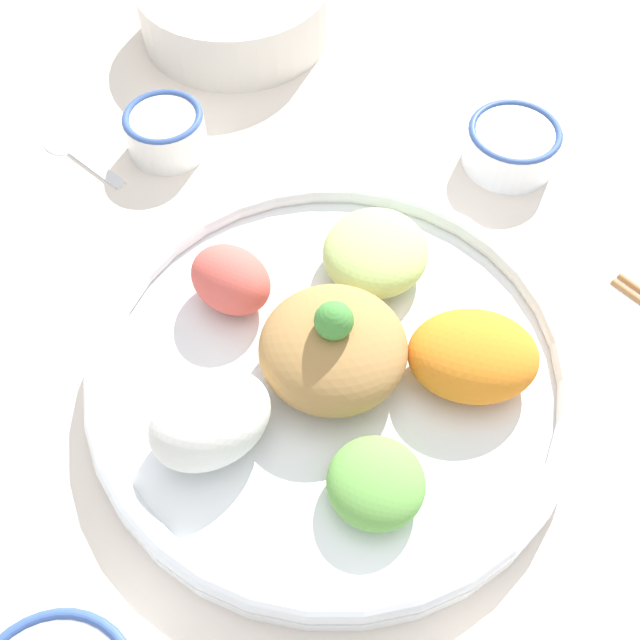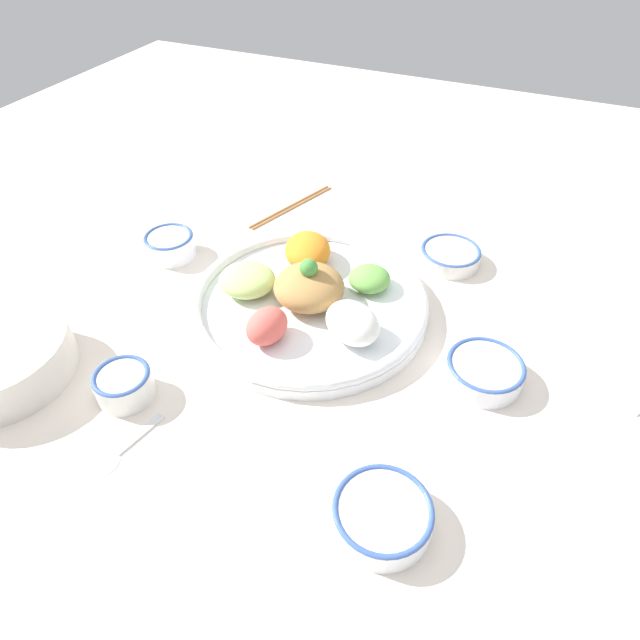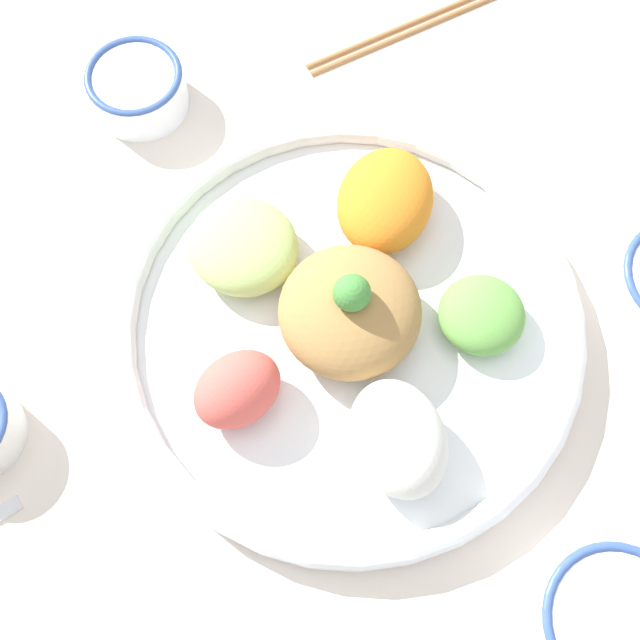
# 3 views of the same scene
# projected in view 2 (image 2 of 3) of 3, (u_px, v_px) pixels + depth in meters

# --- Properties ---
(ground_plane) EXTENTS (2.40, 2.40, 0.00)m
(ground_plane) POSITION_uv_depth(u_px,v_px,m) (304.00, 299.00, 0.94)
(ground_plane) COLOR silver
(salad_platter) EXTENTS (0.40, 0.40, 0.11)m
(salad_platter) POSITION_uv_depth(u_px,v_px,m) (309.00, 298.00, 0.90)
(salad_platter) COLOR white
(salad_platter) RESTS_ON ground_plane
(sauce_bowl_red) EXTENTS (0.11, 0.11, 0.04)m
(sauce_bowl_red) POSITION_uv_depth(u_px,v_px,m) (484.00, 370.00, 0.79)
(sauce_bowl_red) COLOR white
(sauce_bowl_red) RESTS_ON ground_plane
(rice_bowl_blue) EXTENTS (0.12, 0.12, 0.04)m
(rice_bowl_blue) POSITION_uv_depth(u_px,v_px,m) (382.00, 515.00, 0.62)
(rice_bowl_blue) COLOR white
(rice_bowl_blue) RESTS_ON ground_plane
(sauce_bowl_dark) EXTENTS (0.11, 0.11, 0.03)m
(sauce_bowl_dark) POSITION_uv_depth(u_px,v_px,m) (450.00, 255.00, 1.01)
(sauce_bowl_dark) COLOR white
(sauce_bowl_dark) RESTS_ON ground_plane
(rice_bowl_plain) EXTENTS (0.08, 0.08, 0.05)m
(rice_bowl_plain) POSITION_uv_depth(u_px,v_px,m) (124.00, 384.00, 0.76)
(rice_bowl_plain) COLOR white
(rice_bowl_plain) RESTS_ON ground_plane
(sauce_bowl_far) EXTENTS (0.09, 0.09, 0.04)m
(sauce_bowl_far) POSITION_uv_depth(u_px,v_px,m) (170.00, 244.00, 1.02)
(sauce_bowl_far) COLOR white
(sauce_bowl_far) RESTS_ON ground_plane
(chopsticks_pair_near) EXTENTS (0.10, 0.23, 0.01)m
(chopsticks_pair_near) POSITION_uv_depth(u_px,v_px,m) (292.00, 206.00, 1.17)
(chopsticks_pair_near) COLOR #9E6B3D
(chopsticks_pair_near) RESTS_ON ground_plane
(serving_spoon_main) EXTENTS (0.12, 0.09, 0.01)m
(serving_spoon_main) POSITION_uv_depth(u_px,v_px,m) (591.00, 379.00, 0.80)
(serving_spoon_main) COLOR silver
(serving_spoon_main) RESTS_ON ground_plane
(serving_spoon_extra) EXTENTS (0.05, 0.12, 0.01)m
(serving_spoon_extra) POSITION_uv_depth(u_px,v_px,m) (118.00, 451.00, 0.71)
(serving_spoon_extra) COLOR silver
(serving_spoon_extra) RESTS_ON ground_plane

